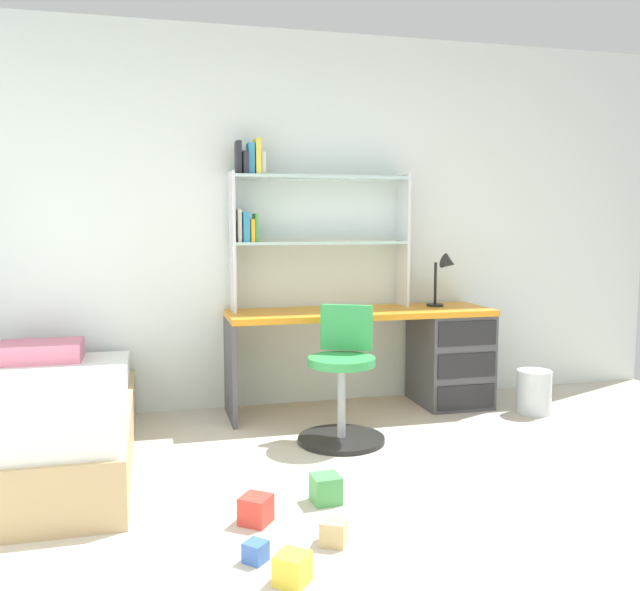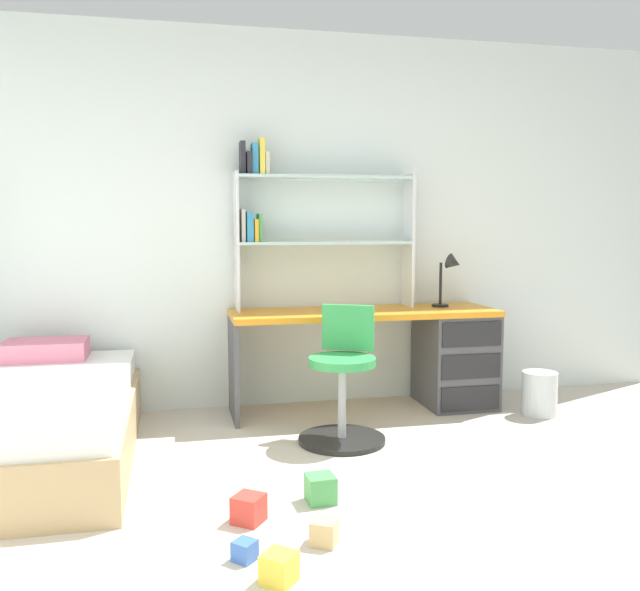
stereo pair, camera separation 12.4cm
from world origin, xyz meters
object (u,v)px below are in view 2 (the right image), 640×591
at_px(toy_block_green_0, 321,489).
at_px(toy_block_blue_3, 245,551).
at_px(desk, 429,351).
at_px(bed_platform, 26,423).
at_px(toy_block_red_4, 249,509).
at_px(toy_block_natural_1, 324,532).
at_px(swivel_chair, 343,388).
at_px(desk_lamp, 451,271).
at_px(waste_bin, 539,393).
at_px(bookshelf_hutch, 303,214).
at_px(toy_block_yellow_2, 279,568).

height_order(toy_block_green_0, toy_block_blue_3, toy_block_green_0).
distance_m(desk, bed_platform, 2.64).
bearing_deg(toy_block_red_4, toy_block_natural_1, -43.63).
distance_m(swivel_chair, toy_block_green_0, 0.94).
relative_size(desk_lamp, waste_bin, 1.29).
bearing_deg(toy_block_natural_1, bookshelf_hutch, 81.35).
bearing_deg(toy_block_blue_3, bed_platform, 128.72).
xyz_separation_m(desk, bookshelf_hutch, (-0.88, 0.16, 0.97)).
bearing_deg(waste_bin, toy_block_red_4, -150.13).
height_order(toy_block_green_0, toy_block_natural_1, toy_block_green_0).
relative_size(bed_platform, toy_block_green_0, 14.03).
relative_size(waste_bin, toy_block_green_0, 2.30).
bearing_deg(swivel_chair, desk_lamp, 33.75).
height_order(desk_lamp, toy_block_natural_1, desk_lamp).
xyz_separation_m(bookshelf_hutch, toy_block_blue_3, (-0.64, -2.08, -1.33)).
height_order(desk, toy_block_red_4, desk).
height_order(desk_lamp, bed_platform, desk_lamp).
bearing_deg(desk, bookshelf_hutch, 169.82).
height_order(bed_platform, toy_block_green_0, bed_platform).
bearing_deg(toy_block_blue_3, swivel_chair, 60.94).
bearing_deg(toy_block_blue_3, bookshelf_hutch, 72.94).
relative_size(desk, waste_bin, 6.17).
relative_size(bed_platform, toy_block_red_4, 14.87).
xyz_separation_m(toy_block_green_0, toy_block_red_4, (-0.35, -0.14, -0.00)).
distance_m(bookshelf_hutch, toy_block_green_0, 2.08).
bearing_deg(toy_block_green_0, desk, 52.49).
xyz_separation_m(bookshelf_hutch, toy_block_yellow_2, (-0.53, -2.26, -1.31)).
bearing_deg(toy_block_red_4, desk_lamp, 44.82).
bearing_deg(bed_platform, toy_block_natural_1, -42.01).
xyz_separation_m(bookshelf_hutch, desk_lamp, (1.04, -0.13, -0.41)).
bearing_deg(bookshelf_hutch, waste_bin, -19.06).
bearing_deg(waste_bin, bed_platform, -175.67).
bearing_deg(bookshelf_hutch, toy_block_blue_3, -107.06).
height_order(bookshelf_hutch, bed_platform, bookshelf_hutch).
bearing_deg(toy_block_green_0, bed_platform, 150.11).
distance_m(desk, toy_block_blue_3, 2.47).
bearing_deg(toy_block_green_0, toy_block_red_4, -158.39).
height_order(desk, toy_block_natural_1, desk).
bearing_deg(toy_block_green_0, toy_block_blue_3, -130.79).
bearing_deg(desk_lamp, toy_block_natural_1, -125.62).
xyz_separation_m(toy_block_yellow_2, toy_block_red_4, (-0.05, 0.52, 0.00)).
bearing_deg(bookshelf_hutch, desk_lamp, -7.01).
bearing_deg(desk, toy_block_natural_1, -122.61).
xyz_separation_m(desk_lamp, toy_block_red_4, (-1.63, -1.62, -0.90)).
bearing_deg(toy_block_red_4, bed_platform, 138.42).
bearing_deg(toy_block_natural_1, desk, 57.39).
distance_m(waste_bin, toy_block_blue_3, 2.67).
relative_size(desk, toy_block_red_4, 15.05).
bearing_deg(bed_platform, desk_lamp, 13.32).
relative_size(bed_platform, toy_block_blue_3, 22.80).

